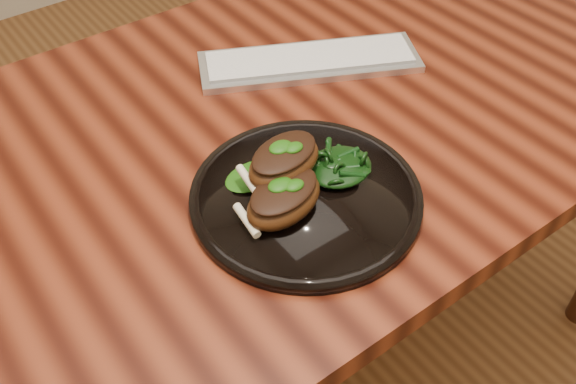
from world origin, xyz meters
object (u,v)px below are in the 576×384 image
at_px(lamb_chop_front, 283,198).
at_px(greens_heap, 339,163).
at_px(keyboard, 310,61).
at_px(desk, 255,167).
at_px(plate, 306,197).

relative_size(lamb_chop_front, greens_heap, 1.39).
distance_m(lamb_chop_front, keyboard, 0.38).
height_order(lamb_chop_front, keyboard, lamb_chop_front).
distance_m(greens_heap, keyboard, 0.30).
xyz_separation_m(lamb_chop_front, keyboard, (0.26, 0.27, -0.04)).
height_order(lamb_chop_front, greens_heap, lamb_chop_front).
height_order(desk, lamb_chop_front, lamb_chop_front).
height_order(desk, keyboard, keyboard).
bearing_deg(keyboard, greens_heap, -119.89).
relative_size(plate, greens_heap, 3.32).
height_order(desk, greens_heap, greens_heap).
xyz_separation_m(lamb_chop_front, greens_heap, (0.11, 0.02, -0.01)).
relative_size(desk, keyboard, 4.08).
distance_m(plate, greens_heap, 0.07).
xyz_separation_m(greens_heap, keyboard, (0.15, 0.26, -0.03)).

